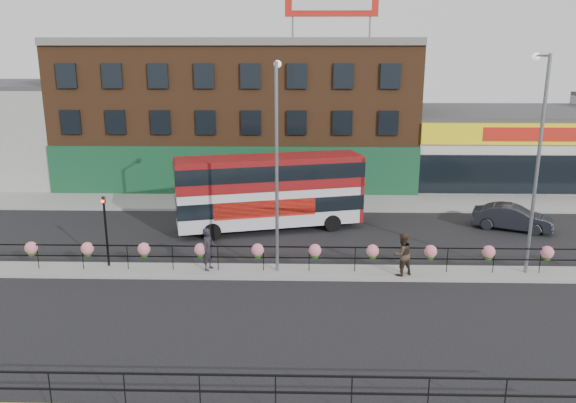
{
  "coord_description": "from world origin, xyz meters",
  "views": [
    {
      "loc": [
        0.66,
        -23.06,
        9.36
      ],
      "look_at": [
        0.0,
        3.0,
        2.5
      ],
      "focal_mm": 35.0,
      "sensor_mm": 36.0,
      "label": 1
    }
  ],
  "objects_px": {
    "lamp_column_west": "(277,150)",
    "lamp_column_east": "(537,146)",
    "pedestrian_a": "(208,249)",
    "car": "(512,217)",
    "double_decker_bus": "(270,185)",
    "pedestrian_b": "(402,254)"
  },
  "relations": [
    {
      "from": "lamp_column_west",
      "to": "lamp_column_east",
      "type": "distance_m",
      "value": 10.84
    },
    {
      "from": "pedestrian_a",
      "to": "lamp_column_east",
      "type": "height_order",
      "value": "lamp_column_east"
    },
    {
      "from": "car",
      "to": "pedestrian_a",
      "type": "xyz_separation_m",
      "value": [
        -15.65,
        -6.69,
        0.41
      ]
    },
    {
      "from": "double_decker_bus",
      "to": "lamp_column_west",
      "type": "relative_size",
      "value": 1.15
    },
    {
      "from": "pedestrian_a",
      "to": "lamp_column_east",
      "type": "bearing_deg",
      "value": -68.09
    },
    {
      "from": "double_decker_bus",
      "to": "pedestrian_b",
      "type": "relative_size",
      "value": 5.46
    },
    {
      "from": "double_decker_bus",
      "to": "pedestrian_a",
      "type": "xyz_separation_m",
      "value": [
        -2.37,
        -6.4,
        -1.4
      ]
    },
    {
      "from": "pedestrian_b",
      "to": "lamp_column_east",
      "type": "bearing_deg",
      "value": 162.62
    },
    {
      "from": "car",
      "to": "pedestrian_b",
      "type": "bearing_deg",
      "value": 156.63
    },
    {
      "from": "pedestrian_a",
      "to": "pedestrian_b",
      "type": "distance_m",
      "value": 8.39
    },
    {
      "from": "car",
      "to": "lamp_column_east",
      "type": "xyz_separation_m",
      "value": [
        -1.79,
        -6.46,
        4.96
      ]
    },
    {
      "from": "double_decker_bus",
      "to": "pedestrian_b",
      "type": "xyz_separation_m",
      "value": [
        6.01,
        -6.84,
        -1.4
      ]
    },
    {
      "from": "double_decker_bus",
      "to": "pedestrian_a",
      "type": "relative_size",
      "value": 5.47
    },
    {
      "from": "pedestrian_b",
      "to": "lamp_column_east",
      "type": "relative_size",
      "value": 0.2
    },
    {
      "from": "double_decker_bus",
      "to": "lamp_column_west",
      "type": "height_order",
      "value": "lamp_column_west"
    },
    {
      "from": "pedestrian_a",
      "to": "car",
      "type": "bearing_deg",
      "value": -45.89
    },
    {
      "from": "lamp_column_west",
      "to": "car",
      "type": "bearing_deg",
      "value": 27.4
    },
    {
      "from": "lamp_column_east",
      "to": "pedestrian_b",
      "type": "bearing_deg",
      "value": -173.08
    },
    {
      "from": "double_decker_bus",
      "to": "lamp_column_west",
      "type": "xyz_separation_m",
      "value": [
        0.66,
        -6.26,
        2.96
      ]
    },
    {
      "from": "car",
      "to": "pedestrian_b",
      "type": "xyz_separation_m",
      "value": [
        -7.27,
        -7.13,
        0.41
      ]
    },
    {
      "from": "car",
      "to": "lamp_column_east",
      "type": "height_order",
      "value": "lamp_column_east"
    },
    {
      "from": "pedestrian_a",
      "to": "double_decker_bus",
      "type": "bearing_deg",
      "value": 0.69
    }
  ]
}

